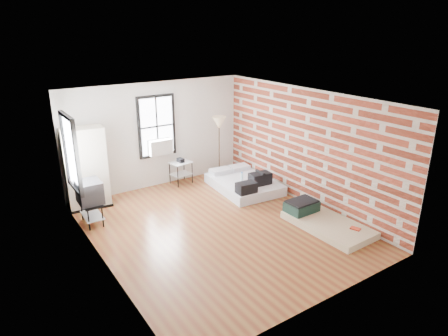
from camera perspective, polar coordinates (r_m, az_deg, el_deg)
ground at (r=8.79m, az=-0.78°, el=-8.43°), size 6.00×6.00×0.00m
room_shell at (r=8.53m, az=-0.86°, el=3.30°), size 5.02×6.02×2.80m
mattress_main at (r=10.68m, az=2.91°, el=-2.16°), size 1.58×2.04×0.62m
mattress_bare at (r=9.07m, az=13.75°, el=-7.24°), size 1.04×1.93×0.41m
wardrobe at (r=9.94m, az=-19.11°, el=-0.03°), size 1.05×0.68×1.95m
side_table at (r=11.00m, az=-6.19°, el=0.24°), size 0.61×0.52×0.73m
floor_lamp at (r=11.24m, az=-0.71°, el=6.09°), size 0.37×0.37×1.74m
tv_stand at (r=9.12m, az=-18.62°, el=-3.48°), size 0.51×0.72×1.00m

